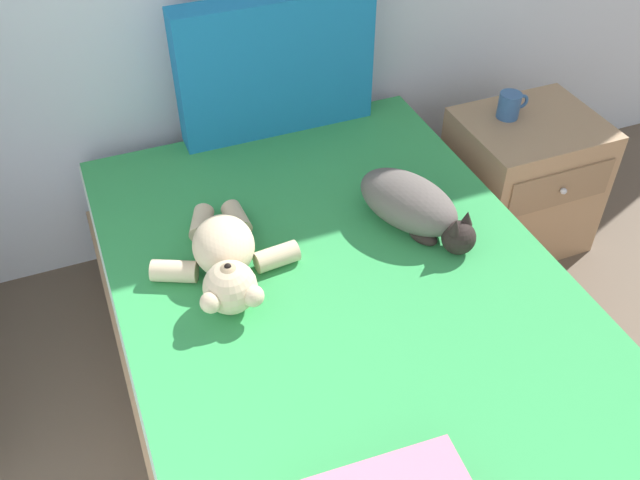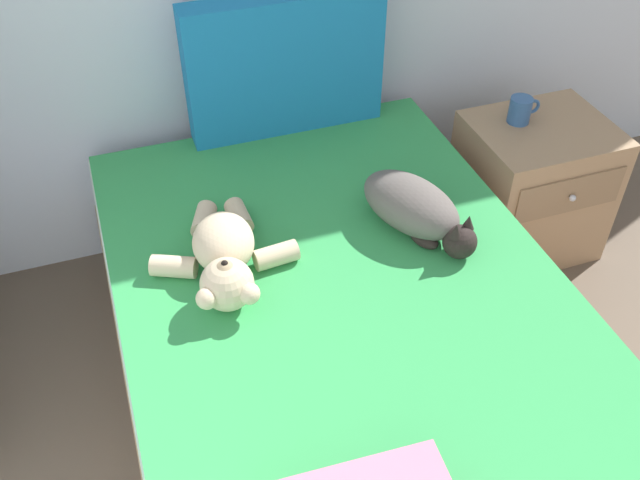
{
  "view_description": "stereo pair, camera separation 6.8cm",
  "coord_description": "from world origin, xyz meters",
  "px_view_note": "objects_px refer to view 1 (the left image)",
  "views": [
    {
      "loc": [
        0.59,
        2.07,
        1.9
      ],
      "look_at": [
        1.14,
        3.46,
        0.57
      ],
      "focal_mm": 39.45,
      "sensor_mm": 36.0,
      "label": 1
    },
    {
      "loc": [
        0.65,
        2.05,
        1.9
      ],
      "look_at": [
        1.14,
        3.46,
        0.57
      ],
      "focal_mm": 39.45,
      "sensor_mm": 36.0,
      "label": 2
    }
  ],
  "objects_px": {
    "mug": "(510,105)",
    "cell_phone": "(222,238)",
    "bed": "(359,377)",
    "nightstand": "(521,182)",
    "teddy_bear": "(226,258)",
    "patterned_cushion": "(276,66)",
    "cat": "(413,205)"
  },
  "relations": [
    {
      "from": "patterned_cushion",
      "to": "cell_phone",
      "type": "relative_size",
      "value": 4.19
    },
    {
      "from": "teddy_bear",
      "to": "cell_phone",
      "type": "distance_m",
      "value": 0.17
    },
    {
      "from": "bed",
      "to": "cell_phone",
      "type": "relative_size",
      "value": 12.58
    },
    {
      "from": "cat",
      "to": "patterned_cushion",
      "type": "bearing_deg",
      "value": 106.38
    },
    {
      "from": "cell_phone",
      "to": "mug",
      "type": "relative_size",
      "value": 1.36
    },
    {
      "from": "cell_phone",
      "to": "bed",
      "type": "bearing_deg",
      "value": -58.6
    },
    {
      "from": "cell_phone",
      "to": "mug",
      "type": "distance_m",
      "value": 1.18
    },
    {
      "from": "cell_phone",
      "to": "nightstand",
      "type": "bearing_deg",
      "value": 8.47
    },
    {
      "from": "patterned_cushion",
      "to": "cat",
      "type": "distance_m",
      "value": 0.71
    },
    {
      "from": "patterned_cushion",
      "to": "mug",
      "type": "relative_size",
      "value": 5.68
    },
    {
      "from": "bed",
      "to": "cat",
      "type": "distance_m",
      "value": 0.53
    },
    {
      "from": "teddy_bear",
      "to": "mug",
      "type": "distance_m",
      "value": 1.24
    },
    {
      "from": "nightstand",
      "to": "mug",
      "type": "xyz_separation_m",
      "value": [
        -0.07,
        0.07,
        0.32
      ]
    },
    {
      "from": "nightstand",
      "to": "mug",
      "type": "height_order",
      "value": "mug"
    },
    {
      "from": "nightstand",
      "to": "patterned_cushion",
      "type": "bearing_deg",
      "value": 158.42
    },
    {
      "from": "patterned_cushion",
      "to": "nightstand",
      "type": "xyz_separation_m",
      "value": [
        0.86,
        -0.34,
        -0.49
      ]
    },
    {
      "from": "patterned_cushion",
      "to": "bed",
      "type": "bearing_deg",
      "value": -95.75
    },
    {
      "from": "cell_phone",
      "to": "nightstand",
      "type": "height_order",
      "value": "nightstand"
    },
    {
      "from": "teddy_bear",
      "to": "nightstand",
      "type": "relative_size",
      "value": 0.9
    },
    {
      "from": "cat",
      "to": "teddy_bear",
      "type": "height_order",
      "value": "teddy_bear"
    },
    {
      "from": "nightstand",
      "to": "cell_phone",
      "type": "bearing_deg",
      "value": -171.53
    },
    {
      "from": "cell_phone",
      "to": "nightstand",
      "type": "xyz_separation_m",
      "value": [
        1.22,
        0.18,
        -0.26
      ]
    },
    {
      "from": "cat",
      "to": "nightstand",
      "type": "xyz_separation_m",
      "value": [
        0.66,
        0.32,
        -0.32
      ]
    },
    {
      "from": "patterned_cushion",
      "to": "nightstand",
      "type": "bearing_deg",
      "value": -21.58
    },
    {
      "from": "nightstand",
      "to": "teddy_bear",
      "type": "bearing_deg",
      "value": -165.01
    },
    {
      "from": "bed",
      "to": "patterned_cushion",
      "type": "height_order",
      "value": "patterned_cushion"
    },
    {
      "from": "bed",
      "to": "nightstand",
      "type": "relative_size",
      "value": 3.82
    },
    {
      "from": "mug",
      "to": "cell_phone",
      "type": "bearing_deg",
      "value": -167.72
    },
    {
      "from": "bed",
      "to": "nightstand",
      "type": "bearing_deg",
      "value": 32.58
    },
    {
      "from": "patterned_cushion",
      "to": "cell_phone",
      "type": "height_order",
      "value": "patterned_cushion"
    },
    {
      "from": "teddy_bear",
      "to": "mug",
      "type": "relative_size",
      "value": 4.01
    },
    {
      "from": "bed",
      "to": "nightstand",
      "type": "distance_m",
      "value": 1.13
    }
  ]
}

